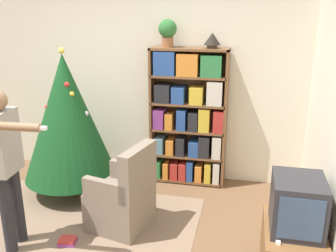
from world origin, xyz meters
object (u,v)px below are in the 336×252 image
at_px(bookshelf, 189,118).
at_px(christmas_tree, 67,118).
at_px(television, 297,205).
at_px(armchair, 123,199).
at_px(table_lamp, 212,39).
at_px(standing_person, 6,159).
at_px(potted_plant, 168,31).

xyz_separation_m(bookshelf, christmas_tree, (-1.37, -0.60, 0.09)).
height_order(bookshelf, television, bookshelf).
xyz_separation_m(armchair, table_lamp, (0.74, 1.23, 1.53)).
bearing_deg(bookshelf, table_lamp, 1.72).
xyz_separation_m(standing_person, table_lamp, (1.64, 1.77, 0.95)).
bearing_deg(armchair, table_lamp, 161.95).
relative_size(bookshelf, armchair, 1.90).
height_order(christmas_tree, standing_person, christmas_tree).
bearing_deg(table_lamp, standing_person, -132.72).
bearing_deg(bookshelf, standing_person, -127.94).
distance_m(standing_person, table_lamp, 2.59).
height_order(bookshelf, potted_plant, potted_plant).
distance_m(television, standing_person, 2.57).
xyz_separation_m(armchair, standing_person, (-0.90, -0.55, 0.58)).
bearing_deg(christmas_tree, potted_plant, 29.11).
height_order(christmas_tree, potted_plant, potted_plant).
xyz_separation_m(bookshelf, television, (1.17, -1.60, -0.21)).
bearing_deg(television, standing_person, -176.27).
bearing_deg(table_lamp, potted_plant, 180.00).
height_order(bookshelf, christmas_tree, christmas_tree).
bearing_deg(potted_plant, table_lamp, -0.00).
height_order(television, table_lamp, table_lamp).
bearing_deg(standing_person, table_lamp, 133.50).
distance_m(bookshelf, christmas_tree, 1.49).
relative_size(bookshelf, standing_person, 1.14).
distance_m(armchair, standing_person, 1.21).
bearing_deg(armchair, television, 89.92).
relative_size(potted_plant, table_lamp, 1.64).
xyz_separation_m(standing_person, potted_plant, (1.10, 1.77, 1.03)).
bearing_deg(bookshelf, television, -53.73).
relative_size(television, standing_person, 0.31).
distance_m(bookshelf, television, 2.00).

